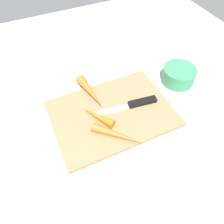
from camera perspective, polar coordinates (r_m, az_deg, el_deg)
The scene contains 7 objects.
ground_plane at distance 0.67m, azimuth 0.00°, elevation -0.64°, with size 1.40×1.40×0.00m, color #ADA8A0.
cutting_board at distance 0.67m, azimuth 0.00°, elevation -0.32°, with size 0.36×0.26×0.01m, color #99704C.
knife at distance 0.68m, azimuth 6.91°, elevation 2.37°, with size 0.20×0.05×0.01m.
carrot_shortest at distance 0.64m, azimuth -3.75°, elevation -1.14°, with size 0.03×0.03×0.11m, color orange.
carrot_medium at distance 0.70m, azimuth -5.58°, elevation 5.26°, with size 0.03×0.03×0.15m, color orange.
carrot_longest at distance 0.60m, azimuth 1.71°, elevation -6.06°, with size 0.02×0.02×0.16m, color orange.
small_bowl at distance 0.79m, azimuth 17.01°, elevation 9.21°, with size 0.11×0.11×0.05m, color #388C59.
Camera 1 is at (0.17, 0.38, 0.53)m, focal length 35.03 mm.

